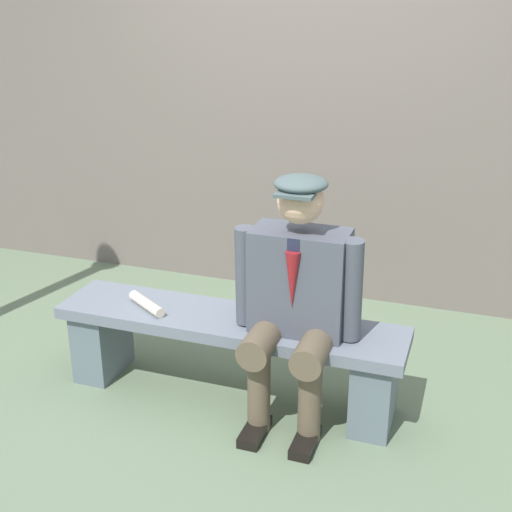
{
  "coord_description": "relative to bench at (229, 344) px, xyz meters",
  "views": [
    {
      "loc": [
        -1.12,
        2.81,
        1.97
      ],
      "look_at": [
        -0.15,
        0.0,
        0.81
      ],
      "focal_mm": 47.11,
      "sensor_mm": 36.0,
      "label": 1
    }
  ],
  "objects": [
    {
      "name": "bench",
      "position": [
        0.0,
        0.0,
        0.0
      ],
      "size": [
        1.79,
        0.4,
        0.46
      ],
      "color": "slate",
      "rests_on": "ground"
    },
    {
      "name": "rolled_magazine",
      "position": [
        0.44,
        0.05,
        0.18
      ],
      "size": [
        0.26,
        0.2,
        0.05
      ],
      "primitive_type": "cylinder",
      "rotation": [
        0.0,
        1.57,
        -0.57
      ],
      "color": "beige",
      "rests_on": "bench"
    },
    {
      "name": "ground_plane",
      "position": [
        0.0,
        0.0,
        -0.3
      ],
      "size": [
        30.0,
        30.0,
        0.0
      ],
      "primitive_type": "plane",
      "color": "#5B6E54"
    },
    {
      "name": "seated_man",
      "position": [
        -0.36,
        0.05,
        0.36
      ],
      "size": [
        0.62,
        0.53,
        1.22
      ],
      "color": "#444954",
      "rests_on": "ground"
    },
    {
      "name": "stadium_wall",
      "position": [
        0.0,
        -1.55,
        0.79
      ],
      "size": [
        12.0,
        0.24,
        2.19
      ],
      "primitive_type": "cube",
      "color": "#665D56",
      "rests_on": "ground"
    }
  ]
}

